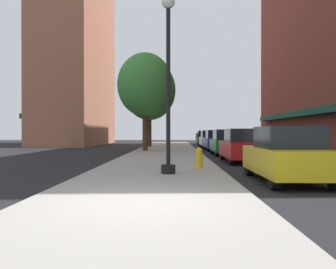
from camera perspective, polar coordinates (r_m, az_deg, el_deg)
The scene contains 14 objects.
ground_plane at distance 25.47m, azimuth 8.61°, elevation -3.00°, with size 90.00×90.00×0.00m, color black.
sidewalk_slab at distance 26.25m, azimuth -0.38°, elevation -2.76°, with size 4.80×50.00×0.12m, color gray.
building_far_background at distance 46.56m, azimuth -13.73°, elevation 11.27°, with size 6.80×18.00×20.66m.
lamppost at distance 12.42m, azimuth 0.04°, elevation 8.27°, with size 0.48×0.48×5.90m.
fire_hydrant at distance 14.17m, azimuth 4.80°, elevation -3.58°, with size 0.33×0.26×0.79m.
parking_meter_near at distance 23.24m, azimuth 4.49°, elevation -0.97°, with size 0.14×0.09×1.31m.
tree_near at distance 36.05m, azimuth -2.87°, elevation 6.80°, with size 5.05×5.05×8.33m.
tree_mid at distance 27.92m, azimuth -3.53°, elevation 7.59°, with size 4.13×4.13×7.28m.
car_yellow at distance 11.67m, azimuth 17.69°, elevation -3.02°, with size 1.80×4.30×1.66m.
car_red at distance 18.67m, azimuth 11.37°, elevation -1.74°, with size 1.80×4.30×1.66m.
car_green at distance 24.34m, azimuth 8.95°, elevation -1.25°, with size 1.80×4.30×1.66m.
car_blue at distance 30.20m, azimuth 7.42°, elevation -0.93°, with size 1.80×4.30×1.66m.
car_white at distance 35.86m, azimuth 6.42°, elevation -0.72°, with size 1.80×4.30×1.66m.
car_black at distance 41.98m, azimuth 5.64°, elevation -0.56°, with size 1.80×4.30×1.66m.
Camera 1 is at (0.67, -7.20, 1.50)m, focal length 39.76 mm.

